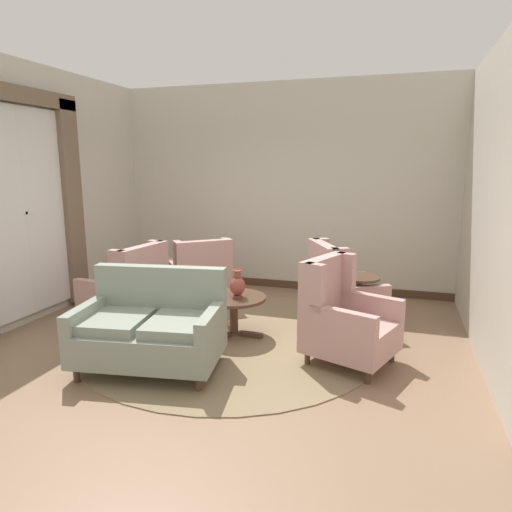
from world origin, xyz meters
name	(u,v)px	position (x,y,z in m)	size (l,w,h in m)	color
ground	(221,347)	(0.00, 0.00, 0.00)	(7.63, 7.63, 0.00)	#896B51
wall_back	(282,188)	(0.00, 2.71, 1.64)	(5.61, 0.08, 3.28)	beige
wall_left	(59,192)	(-2.72, 0.81, 1.64)	(0.08, 3.79, 3.28)	beige
wall_right	(492,201)	(2.72, 0.81, 1.64)	(0.08, 3.79, 3.28)	beige
baseboard_back	(280,284)	(0.00, 2.65, 0.06)	(5.45, 0.03, 0.12)	#4C3323
area_rug	(231,337)	(0.00, 0.30, 0.01)	(3.48, 3.48, 0.01)	#847051
window_with_curtains	(26,200)	(-2.63, 0.10, 1.57)	(0.12, 1.95, 2.87)	silver
coffee_table	(234,305)	(0.01, 0.38, 0.38)	(0.76, 0.76, 0.49)	#4C3323
porcelain_vase	(238,285)	(0.07, 0.36, 0.63)	(0.18, 0.18, 0.33)	brown
settee	(151,329)	(-0.47, -0.68, 0.41)	(1.50, 1.06, 0.98)	gray
armchair_back_corner	(200,276)	(-0.90, 1.43, 0.42)	(1.12, 1.12, 0.98)	tan
armchair_near_sideboard	(339,292)	(1.16, 1.03, 0.45)	(1.07, 1.07, 1.08)	tan
armchair_beside_settee	(344,320)	(1.34, 0.04, 0.45)	(1.03, 0.99, 1.07)	tan
armchair_far_left	(129,290)	(-1.44, 0.43, 0.43)	(0.93, 0.94, 1.03)	tan
side_table	(359,298)	(1.40, 1.01, 0.41)	(0.50, 0.50, 0.68)	#4C3323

